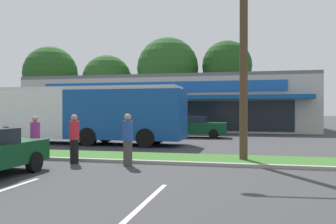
{
  "coord_description": "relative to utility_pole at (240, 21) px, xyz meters",
  "views": [
    {
      "loc": [
        6.41,
        0.62,
        1.96
      ],
      "look_at": [
        2.44,
        18.1,
        1.84
      ],
      "focal_mm": 37.29,
      "sensor_mm": 36.0,
      "label": 1
    }
  ],
  "objects": [
    {
      "name": "grass_median",
      "position": [
        -6.14,
        0.17,
        -5.21
      ],
      "size": [
        56.0,
        2.2,
        0.12
      ],
      "primitive_type": "cube",
      "color": "#386B28",
      "rests_on": "ground_plane"
    },
    {
      "name": "curb_lip",
      "position": [
        -6.14,
        -1.05,
        -5.21
      ],
      "size": [
        56.0,
        0.24,
        0.12
      ],
      "primitive_type": "cube",
      "color": "#99968C",
      "rests_on": "ground_plane"
    },
    {
      "name": "parking_stripe_3",
      "position": [
        -1.82,
        -6.79,
        -5.27
      ],
      "size": [
        0.12,
        4.8,
        0.01
      ],
      "primitive_type": "cube",
      "color": "silver",
      "rests_on": "ground_plane"
    },
    {
      "name": "storefront_building",
      "position": [
        -7.37,
        23.1,
        -2.71
      ],
      "size": [
        27.07,
        15.21,
        5.12
      ],
      "color": "#BCB7AD",
      "rests_on": "ground_plane"
    },
    {
      "name": "tree_far_left",
      "position": [
        -26.37,
        30.38,
        1.74
      ],
      "size": [
        7.42,
        7.42,
        10.73
      ],
      "color": "#473323",
      "rests_on": "ground_plane"
    },
    {
      "name": "tree_left",
      "position": [
        -18.01,
        30.48,
        0.7
      ],
      "size": [
        6.54,
        6.54,
        9.25
      ],
      "color": "#473323",
      "rests_on": "ground_plane"
    },
    {
      "name": "tree_mid_left",
      "position": [
        -9.69,
        30.57,
        2.01
      ],
      "size": [
        7.9,
        7.9,
        11.24
      ],
      "color": "#473323",
      "rests_on": "ground_plane"
    },
    {
      "name": "tree_mid",
      "position": [
        -2.18,
        30.72,
        2.18
      ],
      "size": [
        6.16,
        6.16,
        10.55
      ],
      "color": "#473323",
      "rests_on": "ground_plane"
    },
    {
      "name": "utility_pole",
      "position": [
        0.0,
        0.0,
        0.0
      ],
      "size": [
        3.05,
        2.4,
        9.85
      ],
      "color": "#4C3826",
      "rests_on": "ground_plane"
    },
    {
      "name": "city_bus",
      "position": [
        -8.95,
        5.28,
        -3.51
      ],
      "size": [
        11.83,
        2.75,
        3.25
      ],
      "rotation": [
        0.0,
        0.0,
        3.13
      ],
      "color": "#144793",
      "rests_on": "ground_plane"
    },
    {
      "name": "car_0",
      "position": [
        -3.34,
        11.22,
        -4.49
      ],
      "size": [
        4.38,
        1.9,
        1.5
      ],
      "color": "#0C3F1E",
      "rests_on": "ground_plane"
    },
    {
      "name": "pedestrian_near_bench",
      "position": [
        -7.39,
        -1.72,
        -4.4
      ],
      "size": [
        0.35,
        0.35,
        1.73
      ],
      "rotation": [
        0.0,
        0.0,
        5.23
      ],
      "color": "black",
      "rests_on": "ground_plane"
    },
    {
      "name": "pedestrian_by_pole",
      "position": [
        -5.88,
        -1.58,
        -4.37
      ],
      "size": [
        0.36,
        0.36,
        1.79
      ],
      "rotation": [
        0.0,
        0.0,
        2.81
      ],
      "color": "black",
      "rests_on": "ground_plane"
    },
    {
      "name": "pedestrian_mid",
      "position": [
        -3.79,
        -1.66,
        -4.35
      ],
      "size": [
        0.37,
        0.37,
        1.82
      ],
      "rotation": [
        0.0,
        0.0,
        3.24
      ],
      "color": "#47423D",
      "rests_on": "ground_plane"
    }
  ]
}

